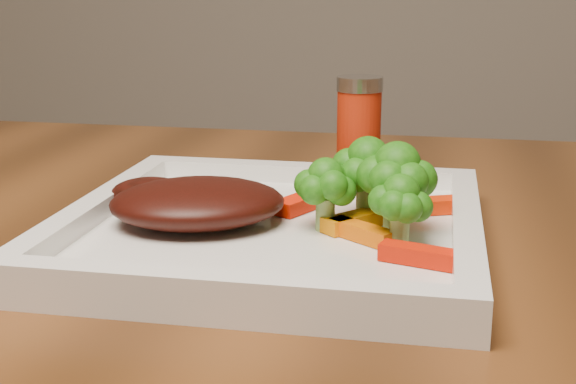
# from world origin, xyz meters

# --- Properties ---
(plate) EXTENTS (0.27, 0.27, 0.01)m
(plate) POSITION_xyz_m (0.11, -0.01, 0.76)
(plate) COLOR white
(plate) RESTS_ON dining_table
(steak) EXTENTS (0.14, 0.12, 0.03)m
(steak) POSITION_xyz_m (0.05, -0.01, 0.78)
(steak) COLOR #3A0C08
(steak) RESTS_ON plate
(broccoli_0) EXTENTS (0.06, 0.06, 0.07)m
(broccoli_0) POSITION_xyz_m (0.16, 0.02, 0.80)
(broccoli_0) COLOR #185E0F
(broccoli_0) RESTS_ON plate
(broccoli_1) EXTENTS (0.07, 0.07, 0.06)m
(broccoli_1) POSITION_xyz_m (0.19, -0.01, 0.79)
(broccoli_1) COLOR #386B11
(broccoli_1) RESTS_ON plate
(broccoli_2) EXTENTS (0.05, 0.05, 0.06)m
(broccoli_2) POSITION_xyz_m (0.19, -0.03, 0.79)
(broccoli_2) COLOR #1E7213
(broccoli_2) RESTS_ON plate
(broccoli_3) EXTENTS (0.06, 0.06, 0.06)m
(broccoli_3) POSITION_xyz_m (0.14, -0.01, 0.79)
(broccoli_3) COLOR #2F6410
(broccoli_3) RESTS_ON plate
(carrot_1) EXTENTS (0.05, 0.03, 0.01)m
(carrot_1) POSITION_xyz_m (0.21, -0.06, 0.77)
(carrot_1) COLOR red
(carrot_1) RESTS_ON plate
(carrot_3) EXTENTS (0.06, 0.04, 0.01)m
(carrot_3) POSITION_xyz_m (0.21, 0.04, 0.77)
(carrot_3) COLOR red
(carrot_3) RESTS_ON plate
(carrot_4) EXTENTS (0.04, 0.06, 0.01)m
(carrot_4) POSITION_xyz_m (0.12, 0.04, 0.77)
(carrot_4) COLOR red
(carrot_4) RESTS_ON plate
(carrot_5) EXTENTS (0.05, 0.04, 0.01)m
(carrot_5) POSITION_xyz_m (0.17, -0.02, 0.77)
(carrot_5) COLOR #E15F03
(carrot_5) RESTS_ON plate
(carrot_6) EXTENTS (0.05, 0.05, 0.01)m
(carrot_6) POSITION_xyz_m (0.16, 0.00, 0.77)
(carrot_6) COLOR orange
(carrot_6) RESTS_ON plate
(spice_shaker) EXTENTS (0.05, 0.05, 0.09)m
(spice_shaker) POSITION_xyz_m (0.14, 0.17, 0.80)
(spice_shaker) COLOR #A92009
(spice_shaker) RESTS_ON dining_table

